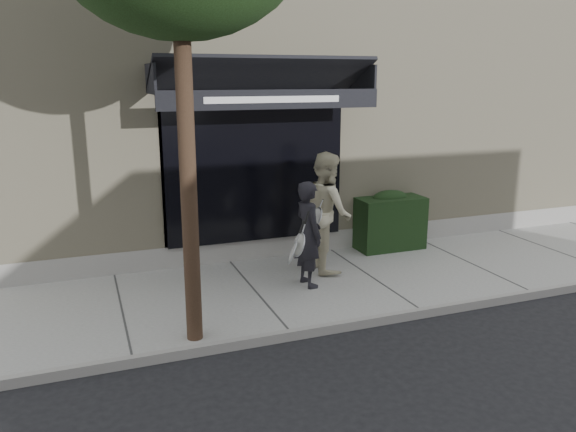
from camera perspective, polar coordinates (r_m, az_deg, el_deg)
name	(u,v)px	position (r m, az deg, el deg)	size (l,w,h in m)	color
ground	(368,282)	(9.60, 8.16, -6.61)	(80.00, 80.00, 0.00)	black
sidewalk	(368,278)	(9.58, 8.18, -6.27)	(20.00, 3.00, 0.12)	gray
curb	(421,313)	(8.35, 13.33, -9.55)	(20.00, 0.10, 0.14)	gray
building_facade	(271,103)	(13.55, -1.71, 11.36)	(14.30, 8.04, 5.64)	#C4B895
hedge	(389,221)	(10.97, 10.21, -0.47)	(1.30, 0.70, 1.14)	black
pedestrian_front	(308,234)	(8.77, 2.06, -1.86)	(0.75, 0.87, 1.68)	black
pedestrian_back	(327,212)	(9.50, 3.93, 0.45)	(0.85, 1.03, 2.03)	beige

